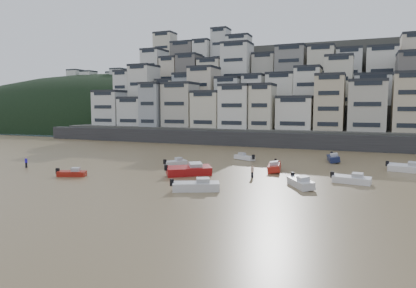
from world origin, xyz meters
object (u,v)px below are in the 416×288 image
at_px(boat_h, 244,156).
at_px(boat_d, 352,178).
at_px(boat_c, 189,169).
at_px(person_pink, 252,172).
at_px(boat_a, 196,184).
at_px(boat_j, 72,172).
at_px(boat_f, 176,162).
at_px(boat_e, 274,166).
at_px(boat_g, 408,167).
at_px(person_blue, 26,162).
at_px(boat_i, 333,157).
at_px(boat_b, 300,181).

bearing_deg(boat_h, boat_d, 169.77).
distance_m(boat_c, person_pink, 8.96).
relative_size(boat_a, boat_j, 1.38).
relative_size(boat_f, boat_j, 1.00).
xyz_separation_m(boat_e, person_pink, (-1.64, -6.53, 0.05)).
distance_m(boat_d, boat_h, 23.86).
bearing_deg(boat_g, boat_h, -175.83).
bearing_deg(person_blue, boat_c, 8.13).
bearing_deg(boat_a, boat_d, 9.51).
relative_size(boat_d, boat_j, 1.18).
bearing_deg(person_pink, boat_j, -160.08).
xyz_separation_m(boat_a, boat_h, (-2.10, 26.17, -0.17)).
xyz_separation_m(boat_i, boat_j, (-33.03, -28.69, -0.19)).
xyz_separation_m(boat_g, person_blue, (-56.06, -18.89, 0.07)).
bearing_deg(boat_g, boat_i, 158.35).
relative_size(boat_b, boat_i, 0.96).
xyz_separation_m(boat_b, boat_c, (-15.81, 1.62, 0.20)).
distance_m(boat_f, boat_j, 16.95).
height_order(boat_e, boat_j, boat_e).
height_order(boat_b, boat_i, boat_i).
distance_m(boat_e, boat_f, 16.53).
bearing_deg(boat_j, boat_f, 39.33).
xyz_separation_m(boat_b, boat_g, (13.21, 16.64, 0.04)).
distance_m(boat_f, boat_i, 28.01).
distance_m(boat_f, person_pink, 15.95).
distance_m(boat_d, boat_f, 27.98).
height_order(boat_f, boat_i, boat_i).
bearing_deg(boat_i, boat_a, -34.37).
distance_m(boat_e, person_pink, 6.73).
height_order(boat_d, boat_h, boat_d).
bearing_deg(boat_g, boat_c, -142.32).
bearing_deg(boat_f, boat_i, -27.18).
bearing_deg(person_pink, boat_d, 5.61).
bearing_deg(boat_e, boat_h, -150.14).
xyz_separation_m(boat_d, boat_h, (-18.74, 14.77, -0.06)).
relative_size(boat_e, boat_h, 1.28).
height_order(boat_a, boat_j, boat_a).
bearing_deg(boat_f, person_pink, -79.09).
bearing_deg(person_blue, boat_g, 18.62).
bearing_deg(boat_g, boat_f, -157.77).
bearing_deg(boat_b, boat_d, 98.36).
height_order(boat_a, person_pink, person_pink).
distance_m(boat_h, person_pink, 17.11).
height_order(boat_g, boat_h, boat_g).
bearing_deg(boat_b, boat_c, -126.94).
relative_size(boat_b, boat_g, 0.94).
height_order(boat_e, boat_g, boat_e).
height_order(boat_i, boat_j, boat_i).
bearing_deg(boat_f, boat_h, -8.74).
relative_size(boat_g, boat_j, 1.35).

